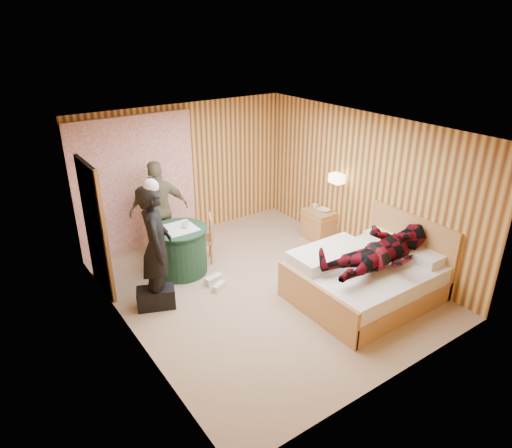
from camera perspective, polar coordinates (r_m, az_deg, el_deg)
floor at (r=7.26m, az=0.79°, el=-7.81°), size 4.20×5.00×0.01m
ceiling at (r=6.30m, az=0.92°, el=11.83°), size 4.20×5.00×0.01m
wall_back at (r=8.71m, az=-8.83°, el=6.57°), size 4.20×0.02×2.50m
wall_left at (r=5.83m, az=-16.22°, el=-3.35°), size 0.02×5.00×2.50m
wall_right at (r=8.01m, az=13.20°, el=4.62°), size 0.02×5.00×2.50m
curtain at (r=8.30m, az=-14.77°, el=4.79°), size 2.20×0.08×2.40m
doorway at (r=7.16m, az=-19.52°, el=-0.51°), size 0.06×0.90×2.05m
wall_lamp at (r=8.16m, az=10.08°, el=5.64°), size 0.26×0.24×0.16m
bed at (r=7.07m, az=13.54°, el=-6.50°), size 2.05×1.61×1.11m
nightstand at (r=8.73m, az=7.82°, el=-0.04°), size 0.44×0.60×0.57m
round_table at (r=7.57m, az=-9.40°, el=-3.23°), size 0.90×0.90×0.80m
chair_far at (r=8.09m, az=-11.88°, el=-0.50°), size 0.55×0.55×0.93m
chair_near at (r=7.82m, az=-6.35°, el=-1.41°), size 0.51×0.51×0.84m
duffel_bag at (r=6.87m, az=-12.36°, el=-8.99°), size 0.61×0.47×0.31m
sneaker_left at (r=7.34m, az=-5.33°, el=-6.95°), size 0.30×0.17×0.13m
sneaker_right at (r=7.18m, az=-4.67°, el=-7.81°), size 0.26×0.19×0.11m
woman_standing at (r=6.58m, az=-12.33°, el=-2.79°), size 0.67×0.79×1.85m
man_at_table at (r=8.01m, az=-12.01°, el=1.77°), size 1.07×0.60×1.72m
man_on_bed at (r=6.65m, az=15.69°, el=-2.30°), size 0.86×0.67×1.77m
book_lower at (r=8.58m, az=8.15°, el=1.60°), size 0.23×0.26×0.02m
book_upper at (r=8.57m, az=8.16°, el=1.72°), size 0.17×0.23×0.02m
cup_nightstand at (r=8.69m, az=7.37°, el=2.20°), size 0.12×0.12×0.09m
cup_table at (r=7.37m, az=-8.77°, el=-0.10°), size 0.14×0.14×0.10m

